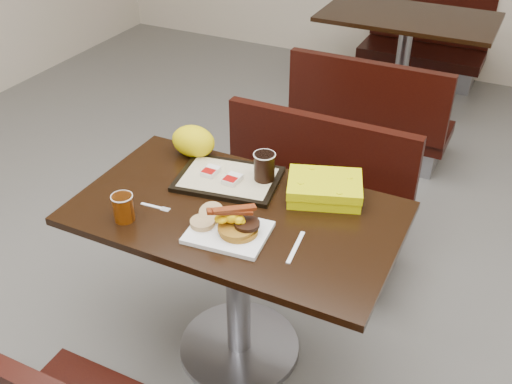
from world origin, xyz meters
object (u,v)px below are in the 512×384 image
at_px(bench_near_n, 303,200).
at_px(pancake_stack, 239,229).
at_px(coffee_cup_far, 264,167).
at_px(bench_far_n, 423,39).
at_px(hashbrown_sleeve_left, 211,171).
at_px(table_near, 238,285).
at_px(tray, 228,179).
at_px(hashbrown_sleeve_right, 232,179).
at_px(fork, 151,206).
at_px(paper_bag, 193,141).
at_px(table_far, 402,66).
at_px(platter, 228,232).
at_px(bench_far_s, 374,105).
at_px(coffee_cup_near, 123,208).
at_px(knife, 296,247).
at_px(clamshell, 325,189).

height_order(bench_near_n, pancake_stack, pancake_stack).
distance_m(pancake_stack, coffee_cup_far, 0.35).
relative_size(bench_far_n, hashbrown_sleeve_left, 13.23).
height_order(table_near, bench_near_n, table_near).
height_order(tray, hashbrown_sleeve_right, hashbrown_sleeve_right).
distance_m(fork, paper_bag, 0.41).
relative_size(bench_near_n, table_far, 0.83).
xyz_separation_m(tray, coffee_cup_far, (0.13, 0.05, 0.07)).
height_order(bench_near_n, hashbrown_sleeve_left, hashbrown_sleeve_left).
height_order(platter, coffee_cup_far, coffee_cup_far).
distance_m(table_far, bench_far_s, 0.70).
xyz_separation_m(table_far, coffee_cup_near, (-0.33, -2.83, 0.43)).
bearing_deg(knife, table_near, -116.47).
height_order(platter, coffee_cup_near, coffee_cup_near).
relative_size(coffee_cup_near, coffee_cup_far, 0.92).
bearing_deg(hashbrown_sleeve_left, knife, -28.37).
bearing_deg(hashbrown_sleeve_left, table_near, -38.13).
relative_size(bench_far_s, bench_far_n, 1.00).
distance_m(table_near, coffee_cup_near, 0.59).
distance_m(pancake_stack, knife, 0.21).
bearing_deg(hashbrown_sleeve_right, tray, 147.16).
height_order(platter, pancake_stack, pancake_stack).
bearing_deg(bench_far_s, knife, -81.98).
xyz_separation_m(fork, knife, (0.58, 0.01, 0.00)).
bearing_deg(hashbrown_sleeve_left, clamshell, 8.80).
bearing_deg(platter, paper_bag, 127.16).
height_order(table_far, hashbrown_sleeve_right, hashbrown_sleeve_right).
distance_m(bench_far_n, tray, 3.17).
relative_size(table_near, platter, 4.36).
distance_m(knife, tray, 0.48).
distance_m(table_near, pancake_stack, 0.43).
relative_size(tray, coffee_cup_far, 3.53).
distance_m(tray, hashbrown_sleeve_right, 0.04).
height_order(bench_far_s, fork, fork).
bearing_deg(hashbrown_sleeve_right, pancake_stack, -55.36).
xyz_separation_m(table_near, pancake_stack, (0.08, -0.13, 0.41)).
bearing_deg(coffee_cup_near, tray, 61.15).
height_order(coffee_cup_near, tray, coffee_cup_near).
height_order(platter, hashbrown_sleeve_left, hashbrown_sleeve_left).
bearing_deg(coffee_cup_near, table_far, 83.26).
relative_size(bench_near_n, fork, 8.38).
bearing_deg(bench_far_s, coffee_cup_near, -98.93).
height_order(coffee_cup_near, fork, coffee_cup_near).
distance_m(bench_far_s, hashbrown_sleeve_right, 1.81).
distance_m(bench_far_s, bench_far_n, 1.40).
bearing_deg(platter, table_far, 85.16).
distance_m(bench_near_n, pancake_stack, 0.94).
distance_m(bench_near_n, bench_far_n, 2.60).
bearing_deg(tray, coffee_cup_far, 11.90).
relative_size(bench_far_s, hashbrown_sleeve_right, 12.98).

